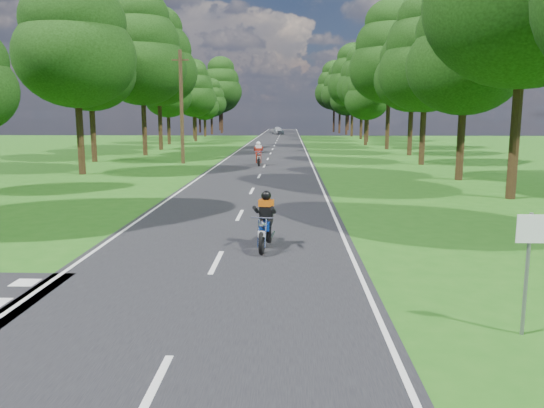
{
  "coord_description": "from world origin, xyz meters",
  "views": [
    {
      "loc": [
        1.74,
        -10.2,
        3.5
      ],
      "look_at": [
        1.27,
        4.0,
        1.1
      ],
      "focal_mm": 35.0,
      "sensor_mm": 36.0,
      "label": 1
    }
  ],
  "objects": [
    {
      "name": "distant_car",
      "position": [
        -0.43,
        86.28,
        0.7
      ],
      "size": [
        2.57,
        4.24,
        1.35
      ],
      "primitive_type": "imported",
      "rotation": [
        0.0,
        0.0,
        0.26
      ],
      "color": "silver",
      "rests_on": "main_road"
    },
    {
      "name": "rider_near_blue",
      "position": [
        1.11,
        3.47,
        0.77
      ],
      "size": [
        0.73,
        1.84,
        1.5
      ],
      "primitive_type": null,
      "rotation": [
        0.0,
        0.0,
        -0.07
      ],
      "color": "navy",
      "rests_on": "main_road"
    },
    {
      "name": "road_markings",
      "position": [
        -0.14,
        48.13,
        0.02
      ],
      "size": [
        7.4,
        140.0,
        0.01
      ],
      "color": "silver",
      "rests_on": "main_road"
    },
    {
      "name": "road_sign",
      "position": [
        5.5,
        -2.01,
        1.34
      ],
      "size": [
        0.45,
        0.07,
        2.0
      ],
      "color": "slate",
      "rests_on": "ground"
    },
    {
      "name": "main_road",
      "position": [
        0.0,
        50.0,
        0.01
      ],
      "size": [
        7.0,
        140.0,
        0.02
      ],
      "primitive_type": "cube",
      "color": "black",
      "rests_on": "ground"
    },
    {
      "name": "telegraph_pole",
      "position": [
        -6.0,
        28.0,
        4.07
      ],
      "size": [
        1.2,
        0.26,
        8.0
      ],
      "color": "#382616",
      "rests_on": "ground"
    },
    {
      "name": "rider_far_red",
      "position": [
        -0.42,
        26.55,
        0.85
      ],
      "size": [
        0.84,
        2.03,
        1.65
      ],
      "primitive_type": null,
      "rotation": [
        0.0,
        0.0,
        0.09
      ],
      "color": "#98200B",
      "rests_on": "main_road"
    },
    {
      "name": "treeline",
      "position": [
        1.43,
        60.06,
        8.25
      ],
      "size": [
        40.0,
        115.35,
        14.78
      ],
      "color": "black",
      "rests_on": "ground"
    },
    {
      "name": "ground",
      "position": [
        0.0,
        0.0,
        0.0
      ],
      "size": [
        160.0,
        160.0,
        0.0
      ],
      "primitive_type": "plane",
      "color": "#205914",
      "rests_on": "ground"
    }
  ]
}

